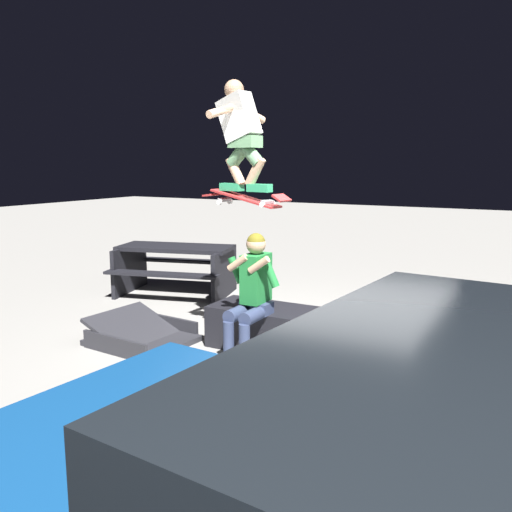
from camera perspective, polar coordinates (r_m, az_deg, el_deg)
ground_plane at (r=5.85m, az=6.17°, el=-10.21°), size 40.00×40.00×0.00m
ledge_box_main at (r=5.82m, az=4.04°, el=-7.91°), size 1.88×0.62×0.45m
person_sitting_on_ledge at (r=5.52m, az=-0.52°, el=-3.68°), size 0.59×0.75×1.29m
skateboard at (r=5.64m, az=-1.12°, el=6.03°), size 1.04×0.34×0.17m
skater_airborne at (r=5.68m, az=-1.61°, el=12.99°), size 0.63×0.89×1.12m
kicker_ramp at (r=6.28m, az=-11.78°, el=-8.31°), size 1.09×1.00×0.41m
picnic_table_back at (r=8.36m, az=-8.39°, el=-0.63°), size 1.99×1.73×0.75m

